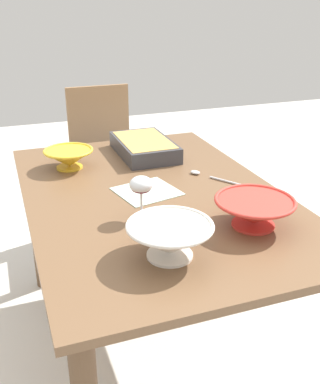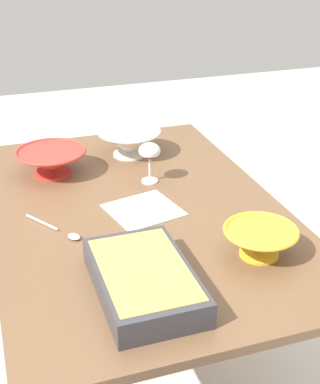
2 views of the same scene
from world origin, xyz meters
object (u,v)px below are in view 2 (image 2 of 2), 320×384
object	(u,v)px
wine_glass	(150,153)
serving_spoon	(63,232)
mixing_bowl	(52,161)
dining_table	(137,237)
napkin	(143,210)
serving_bowl	(260,240)
casserole_dish	(144,279)
small_bowl	(130,141)

from	to	relation	value
wine_glass	serving_spoon	bearing A→B (deg)	-53.63
wine_glass	mixing_bowl	distance (m)	0.38
dining_table	napkin	bearing A→B (deg)	38.08
wine_glass	mixing_bowl	size ratio (longest dim) A/B	0.57
dining_table	wine_glass	bearing A→B (deg)	150.04
serving_bowl	casserole_dish	bearing A→B (deg)	-80.35
wine_glass	casserole_dish	size ratio (longest dim) A/B	0.39
mixing_bowl	serving_spoon	bearing A→B (deg)	-4.66
dining_table	mixing_bowl	world-z (taller)	mixing_bowl
small_bowl	serving_bowl	xyz separation A→B (m)	(0.82, 0.15, -0.01)
dining_table	napkin	size ratio (longest dim) A/B	6.49
dining_table	wine_glass	distance (m)	0.30
wine_glass	serving_bowl	xyz separation A→B (m)	(0.56, 0.15, -0.06)
mixing_bowl	napkin	world-z (taller)	mixing_bowl
serving_spoon	napkin	size ratio (longest dim) A/B	0.97
casserole_dish	serving_bowl	xyz separation A→B (m)	(-0.06, 0.36, 0.01)
casserole_dish	serving_bowl	bearing A→B (deg)	99.65
dining_table	casserole_dish	distance (m)	0.48
dining_table	wine_glass	xyz separation A→B (m)	(-0.18, 0.10, 0.22)
small_bowl	serving_spoon	size ratio (longest dim) A/B	1.19
small_bowl	wine_glass	bearing A→B (deg)	0.13
mixing_bowl	napkin	size ratio (longest dim) A/B	1.20
wine_glass	serving_bowl	distance (m)	0.58
serving_bowl	napkin	xyz separation A→B (m)	(-0.36, -0.24, -0.05)
dining_table	wine_glass	world-z (taller)	wine_glass
casserole_dish	dining_table	bearing A→B (deg)	166.11
wine_glass	small_bowl	size ratio (longest dim) A/B	0.59
casserole_dish	serving_spoon	xyz separation A→B (m)	(-0.36, -0.15, -0.03)
dining_table	small_bowl	xyz separation A→B (m)	(-0.44, 0.10, 0.17)
napkin	serving_spoon	bearing A→B (deg)	-76.66
casserole_dish	napkin	size ratio (longest dim) A/B	1.76
serving_bowl	serving_spoon	xyz separation A→B (m)	(-0.29, -0.51, -0.04)
mixing_bowl	casserole_dish	bearing A→B (deg)	7.99
casserole_dish	wine_glass	bearing A→B (deg)	161.13
serving_bowl	mixing_bowl	bearing A→B (deg)	-147.33
napkin	small_bowl	bearing A→B (deg)	169.66
serving_spoon	wine_glass	bearing A→B (deg)	126.37
mixing_bowl	serving_spoon	xyz separation A→B (m)	(0.45, -0.04, -0.05)
wine_glass	casserole_dish	xyz separation A→B (m)	(0.62, -0.21, -0.07)
napkin	dining_table	bearing A→B (deg)	-141.92
mixing_bowl	serving_bowl	world-z (taller)	mixing_bowl
mixing_bowl	napkin	bearing A→B (deg)	32.13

